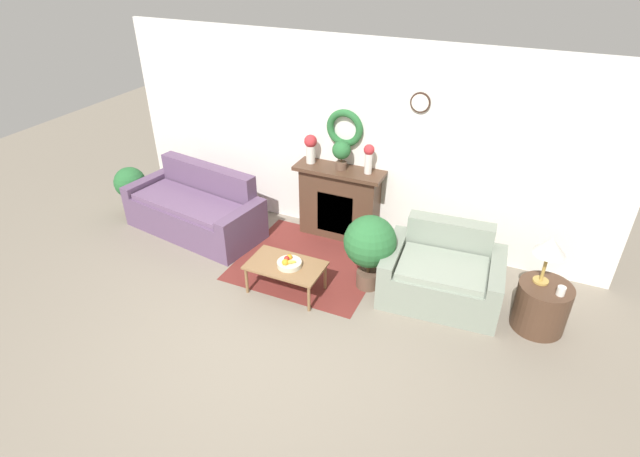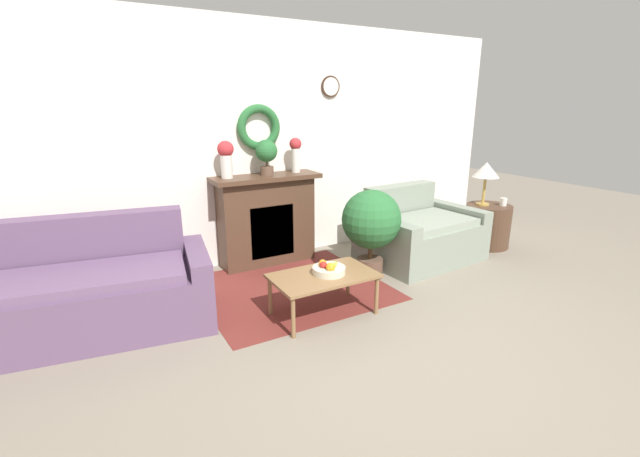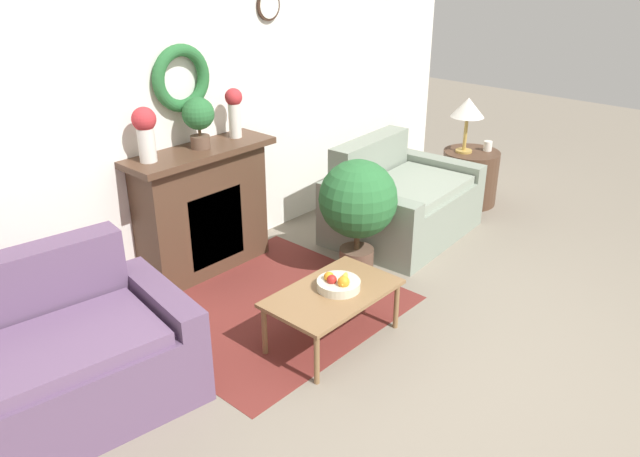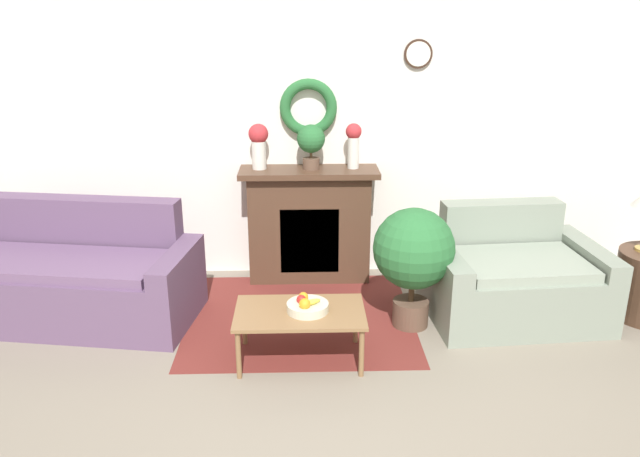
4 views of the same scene
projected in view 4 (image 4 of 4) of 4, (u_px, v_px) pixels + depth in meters
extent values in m
plane|color=gray|center=(333.00, 451.00, 3.51)|extent=(16.00, 16.00, 0.00)
cube|color=maroon|center=(300.00, 317.00, 5.05)|extent=(1.80, 1.64, 0.01)
cube|color=white|center=(319.00, 129.00, 5.57)|extent=(6.80, 0.06, 2.70)
cylinder|color=#382319|center=(418.00, 54.00, 5.34)|extent=(0.25, 0.02, 0.25)
cylinder|color=white|center=(419.00, 54.00, 5.33)|extent=(0.21, 0.01, 0.21)
torus|color=#286633|center=(308.00, 108.00, 5.43)|extent=(0.50, 0.09, 0.50)
cube|color=#4C3323|center=(309.00, 227.00, 5.66)|extent=(1.08, 0.34, 0.99)
cube|color=black|center=(310.00, 241.00, 5.54)|extent=(0.52, 0.02, 0.59)
cube|color=orange|center=(310.00, 249.00, 5.55)|extent=(0.42, 0.01, 0.33)
cube|color=#4C3323|center=(309.00, 172.00, 5.46)|extent=(1.22, 0.41, 0.05)
cube|color=#604766|center=(64.00, 296.00, 4.88)|extent=(1.73, 0.93, 0.47)
cube|color=#604766|center=(87.00, 250.00, 5.22)|extent=(1.65, 0.44, 0.91)
cube|color=#604766|center=(179.00, 289.00, 4.85)|extent=(0.30, 0.89, 0.61)
cube|color=#6A4E70|center=(59.00, 264.00, 4.79)|extent=(1.66, 0.86, 0.08)
cube|color=gray|center=(518.00, 295.00, 4.92)|extent=(1.06, 0.83, 0.45)
cube|color=gray|center=(498.00, 250.00, 5.31)|extent=(1.02, 0.29, 0.85)
cube|color=gray|center=(443.00, 285.00, 4.94)|extent=(0.24, 0.98, 0.59)
cube|color=gray|center=(583.00, 278.00, 5.06)|extent=(0.24, 0.98, 0.59)
cube|color=gray|center=(522.00, 264.00, 4.84)|extent=(1.01, 0.77, 0.08)
cube|color=olive|center=(300.00, 313.00, 4.32)|extent=(0.90, 0.54, 0.03)
cylinder|color=olive|center=(238.00, 355.00, 4.16)|extent=(0.04, 0.04, 0.36)
cylinder|color=olive|center=(361.00, 353.00, 4.18)|extent=(0.04, 0.04, 0.36)
cylinder|color=olive|center=(244.00, 322.00, 4.59)|extent=(0.04, 0.04, 0.36)
cylinder|color=olive|center=(356.00, 321.00, 4.62)|extent=(0.04, 0.04, 0.36)
cylinder|color=beige|center=(308.00, 307.00, 4.31)|extent=(0.29, 0.29, 0.06)
sphere|color=#B2231E|center=(301.00, 299.00, 4.31)|extent=(0.07, 0.07, 0.07)
sphere|color=orange|center=(303.00, 297.00, 4.35)|extent=(0.07, 0.07, 0.07)
sphere|color=orange|center=(305.00, 304.00, 4.24)|extent=(0.08, 0.08, 0.08)
ellipsoid|color=yellow|center=(310.00, 303.00, 4.26)|extent=(0.17, 0.12, 0.04)
cylinder|color=silver|center=(259.00, 155.00, 5.43)|extent=(0.12, 0.12, 0.24)
sphere|color=#B72D33|center=(258.00, 134.00, 5.37)|extent=(0.17, 0.17, 0.17)
cylinder|color=silver|center=(353.00, 153.00, 5.45)|extent=(0.10, 0.10, 0.27)
sphere|color=#B72D33|center=(354.00, 131.00, 5.39)|extent=(0.14, 0.14, 0.14)
cylinder|color=brown|center=(311.00, 164.00, 5.45)|extent=(0.15, 0.15, 0.10)
cylinder|color=#4C3823|center=(311.00, 154.00, 5.42)|extent=(0.02, 0.02, 0.07)
sphere|color=#286633|center=(311.00, 139.00, 5.38)|extent=(0.25, 0.25, 0.25)
cylinder|color=brown|center=(410.00, 313.00, 4.90)|extent=(0.28, 0.28, 0.21)
cylinder|color=#4C3823|center=(412.00, 291.00, 4.84)|extent=(0.04, 0.04, 0.17)
sphere|color=#286633|center=(414.00, 249.00, 4.72)|extent=(0.62, 0.62, 0.62)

